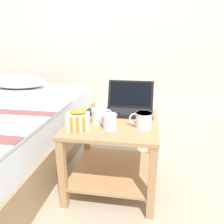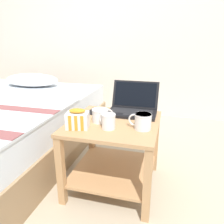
{
  "view_description": "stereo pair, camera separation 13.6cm",
  "coord_description": "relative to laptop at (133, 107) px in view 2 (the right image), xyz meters",
  "views": [
    {
      "loc": [
        0.21,
        -1.32,
        1.0
      ],
      "look_at": [
        0.0,
        -0.04,
        0.56
      ],
      "focal_mm": 35.0,
      "sensor_mm": 36.0,
      "label": 1
    },
    {
      "loc": [
        0.34,
        -1.29,
        1.0
      ],
      "look_at": [
        0.0,
        -0.04,
        0.56
      ],
      "focal_mm": 35.0,
      "sensor_mm": 36.0,
      "label": 2
    }
  ],
  "objects": [
    {
      "name": "ground_plane",
      "position": [
        -0.09,
        -0.21,
        -0.53
      ],
      "size": [
        8.0,
        8.0,
        0.0
      ],
      "primitive_type": "plane",
      "color": "tan"
    },
    {
      "name": "back_wall",
      "position": [
        -0.09,
        1.41,
        0.72
      ],
      "size": [
        8.0,
        0.05,
        2.5
      ],
      "color": "beige",
      "rests_on": "ground_plane"
    },
    {
      "name": "bedside_table",
      "position": [
        -0.09,
        -0.21,
        -0.21
      ],
      "size": [
        0.58,
        0.59,
        0.48
      ],
      "color": "tan",
      "rests_on": "ground_plane"
    },
    {
      "name": "laptop",
      "position": [
        0.0,
        0.0,
        0.0
      ],
      "size": [
        0.35,
        0.29,
        0.21
      ],
      "color": "black",
      "rests_on": "bedside_table"
    },
    {
      "name": "mug_front_left",
      "position": [
        -0.09,
        -0.34,
        0.01
      ],
      "size": [
        0.12,
        0.09,
        0.09
      ],
      "color": "white",
      "rests_on": "bedside_table"
    },
    {
      "name": "mug_front_right",
      "position": [
        -0.17,
        -0.24,
        0.0
      ],
      "size": [
        0.13,
        0.11,
        0.09
      ],
      "color": "white",
      "rests_on": "bedside_table"
    },
    {
      "name": "mug_mid_center",
      "position": [
        0.11,
        -0.29,
        0.01
      ],
      "size": [
        0.14,
        0.1,
        0.1
      ],
      "color": "white",
      "rests_on": "bedside_table"
    },
    {
      "name": "snack_bag",
      "position": [
        -0.27,
        -0.37,
        0.01
      ],
      "size": [
        0.15,
        0.12,
        0.12
      ],
      "color": "white",
      "rests_on": "bedside_table"
    },
    {
      "name": "cell_phone",
      "position": [
        -0.28,
        -0.06,
        -0.04
      ],
      "size": [
        0.08,
        0.15,
        0.01
      ],
      "color": "black",
      "rests_on": "bedside_table"
    }
  ]
}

